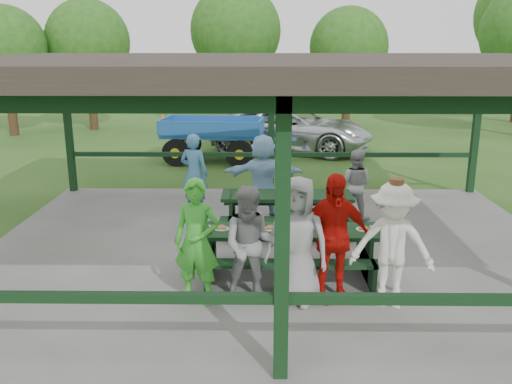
{
  "coord_description": "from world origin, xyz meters",
  "views": [
    {
      "loc": [
        -0.19,
        -8.88,
        3.51
      ],
      "look_at": [
        -0.31,
        -0.3,
        1.18
      ],
      "focal_mm": 38.0,
      "sensor_mm": 36.0,
      "label": 1
    }
  ],
  "objects_px": {
    "picnic_table_far": "(287,208)",
    "contestant_green": "(197,242)",
    "contestant_grey_mid": "(297,241)",
    "spectator_blue": "(194,173)",
    "contestant_red": "(332,238)",
    "contestant_white_fedora": "(392,245)",
    "spectator_grey": "(355,185)",
    "contestant_grey_left": "(251,246)",
    "picnic_table_near": "(288,246)",
    "farm_trailer": "(213,139)",
    "spectator_lblue": "(263,176)",
    "pickup_truck": "(291,129)"
  },
  "relations": [
    {
      "from": "spectator_lblue",
      "to": "spectator_grey",
      "type": "xyz_separation_m",
      "value": [
        1.84,
        -0.06,
        -0.15
      ]
    },
    {
      "from": "contestant_grey_left",
      "to": "contestant_white_fedora",
      "type": "bearing_deg",
      "value": -1.96
    },
    {
      "from": "picnic_table_far",
      "to": "spectator_grey",
      "type": "distance_m",
      "value": 1.66
    },
    {
      "from": "spectator_blue",
      "to": "picnic_table_far",
      "type": "bearing_deg",
      "value": 164.59
    },
    {
      "from": "spectator_blue",
      "to": "pickup_truck",
      "type": "xyz_separation_m",
      "value": [
        2.38,
        7.39,
        -0.18
      ]
    },
    {
      "from": "contestant_grey_left",
      "to": "contestant_grey_mid",
      "type": "xyz_separation_m",
      "value": [
        0.62,
        0.03,
        0.06
      ]
    },
    {
      "from": "spectator_blue",
      "to": "farm_trailer",
      "type": "relative_size",
      "value": 0.4
    },
    {
      "from": "contestant_green",
      "to": "contestant_white_fedora",
      "type": "bearing_deg",
      "value": 9.76
    },
    {
      "from": "contestant_red",
      "to": "picnic_table_near",
      "type": "bearing_deg",
      "value": 113.47
    },
    {
      "from": "picnic_table_far",
      "to": "contestant_green",
      "type": "relative_size",
      "value": 1.39
    },
    {
      "from": "picnic_table_near",
      "to": "contestant_red",
      "type": "relative_size",
      "value": 1.52
    },
    {
      "from": "picnic_table_far",
      "to": "pickup_truck",
      "type": "distance_m",
      "value": 8.7
    },
    {
      "from": "contestant_white_fedora",
      "to": "spectator_grey",
      "type": "xyz_separation_m",
      "value": [
        0.13,
        3.8,
        -0.15
      ]
    },
    {
      "from": "pickup_truck",
      "to": "farm_trailer",
      "type": "xyz_separation_m",
      "value": [
        -2.51,
        -1.74,
        -0.04
      ]
    },
    {
      "from": "contestant_red",
      "to": "spectator_blue",
      "type": "relative_size",
      "value": 1.07
    },
    {
      "from": "picnic_table_far",
      "to": "contestant_green",
      "type": "bearing_deg",
      "value": -114.73
    },
    {
      "from": "picnic_table_near",
      "to": "contestant_white_fedora",
      "type": "xyz_separation_m",
      "value": [
        1.33,
        -0.94,
        0.38
      ]
    },
    {
      "from": "contestant_grey_mid",
      "to": "spectator_grey",
      "type": "distance_m",
      "value": 3.98
    },
    {
      "from": "contestant_red",
      "to": "spectator_blue",
      "type": "distance_m",
      "value": 4.71
    },
    {
      "from": "spectator_blue",
      "to": "spectator_grey",
      "type": "height_order",
      "value": "spectator_blue"
    },
    {
      "from": "contestant_grey_left",
      "to": "spectator_grey",
      "type": "bearing_deg",
      "value": 61.6
    },
    {
      "from": "pickup_truck",
      "to": "farm_trailer",
      "type": "bearing_deg",
      "value": 141.19
    },
    {
      "from": "contestant_red",
      "to": "spectator_blue",
      "type": "height_order",
      "value": "contestant_red"
    },
    {
      "from": "picnic_table_far",
      "to": "contestant_grey_left",
      "type": "bearing_deg",
      "value": -101.73
    },
    {
      "from": "contestant_grey_mid",
      "to": "contestant_red",
      "type": "height_order",
      "value": "contestant_red"
    },
    {
      "from": "contestant_red",
      "to": "contestant_white_fedora",
      "type": "height_order",
      "value": "contestant_red"
    },
    {
      "from": "picnic_table_near",
      "to": "contestant_grey_mid",
      "type": "xyz_separation_m",
      "value": [
        0.07,
        -0.86,
        0.41
      ]
    },
    {
      "from": "contestant_grey_mid",
      "to": "spectator_blue",
      "type": "relative_size",
      "value": 1.06
    },
    {
      "from": "spectator_lblue",
      "to": "farm_trailer",
      "type": "xyz_separation_m",
      "value": [
        -1.56,
        6.02,
        -0.24
      ]
    },
    {
      "from": "picnic_table_near",
      "to": "pickup_truck",
      "type": "height_order",
      "value": "pickup_truck"
    },
    {
      "from": "contestant_red",
      "to": "spectator_lblue",
      "type": "xyz_separation_m",
      "value": [
        -0.94,
        3.7,
        -0.03
      ]
    },
    {
      "from": "contestant_white_fedora",
      "to": "spectator_blue",
      "type": "xyz_separation_m",
      "value": [
        -3.15,
        4.24,
        -0.02
      ]
    },
    {
      "from": "picnic_table_far",
      "to": "contestant_red",
      "type": "height_order",
      "value": "contestant_red"
    },
    {
      "from": "picnic_table_near",
      "to": "spectator_grey",
      "type": "bearing_deg",
      "value": 63.04
    },
    {
      "from": "farm_trailer",
      "to": "picnic_table_far",
      "type": "bearing_deg",
      "value": -67.79
    },
    {
      "from": "contestant_white_fedora",
      "to": "spectator_grey",
      "type": "relative_size",
      "value": 1.24
    },
    {
      "from": "contestant_grey_left",
      "to": "spectator_grey",
      "type": "height_order",
      "value": "contestant_grey_left"
    },
    {
      "from": "spectator_lblue",
      "to": "spectator_blue",
      "type": "height_order",
      "value": "spectator_lblue"
    },
    {
      "from": "spectator_blue",
      "to": "pickup_truck",
      "type": "distance_m",
      "value": 7.76
    },
    {
      "from": "picnic_table_far",
      "to": "spectator_blue",
      "type": "bearing_deg",
      "value": 145.37
    },
    {
      "from": "spectator_blue",
      "to": "spectator_grey",
      "type": "distance_m",
      "value": 3.31
    },
    {
      "from": "spectator_blue",
      "to": "spectator_grey",
      "type": "bearing_deg",
      "value": -168.28
    },
    {
      "from": "contestant_grey_left",
      "to": "contestant_grey_mid",
      "type": "distance_m",
      "value": 0.62
    },
    {
      "from": "picnic_table_far",
      "to": "contestant_grey_left",
      "type": "distance_m",
      "value": 2.97
    },
    {
      "from": "spectator_grey",
      "to": "farm_trailer",
      "type": "height_order",
      "value": "spectator_grey"
    },
    {
      "from": "picnic_table_far",
      "to": "picnic_table_near",
      "type": "bearing_deg",
      "value": -91.67
    },
    {
      "from": "contestant_red",
      "to": "spectator_grey",
      "type": "relative_size",
      "value": 1.26
    },
    {
      "from": "picnic_table_near",
      "to": "contestant_red",
      "type": "bearing_deg",
      "value": -54.19
    },
    {
      "from": "picnic_table_far",
      "to": "contestant_grey_mid",
      "type": "relative_size",
      "value": 1.37
    },
    {
      "from": "spectator_grey",
      "to": "farm_trailer",
      "type": "xyz_separation_m",
      "value": [
        -3.4,
        6.08,
        -0.09
      ]
    }
  ]
}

